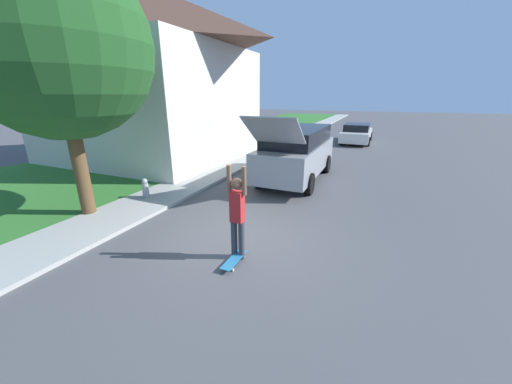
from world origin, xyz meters
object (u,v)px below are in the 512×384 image
car_down_street (357,133)px  skateboard (234,260)px  lawn_tree_near (55,45)px  suv_parked (297,152)px  skateboarder (237,212)px  fire_hydrant (145,188)px

car_down_street → skateboard: bearing=-92.5°
lawn_tree_near → suv_parked: lawn_tree_near is taller
lawn_tree_near → car_down_street: (5.61, 16.64, -3.67)m
skateboard → skateboarder: bearing=97.5°
suv_parked → car_down_street: (1.31, 10.78, -0.46)m
lawn_tree_near → skateboarder: size_ratio=3.30×
lawn_tree_near → suv_parked: 7.94m
skateboarder → skateboard: size_ratio=2.40×
car_down_street → fire_hydrant: size_ratio=7.31×
fire_hydrant → skateboarder: bearing=-23.8°
skateboard → lawn_tree_near: bearing=174.0°
lawn_tree_near → skateboard: lawn_tree_near is taller
skateboarder → skateboard: bearing=-82.5°
car_down_street → skateboard: car_down_street is taller
car_down_street → suv_parked: bearing=-96.9°
lawn_tree_near → fire_hydrant: size_ratio=10.46×
car_down_street → fire_hydrant: car_down_street is taller
suv_parked → fire_hydrant: (-3.74, -4.25, -0.71)m
skateboarder → lawn_tree_near: bearing=176.7°
skateboard → suv_parked: bearing=95.0°
car_down_street → skateboarder: bearing=-92.6°
suv_parked → car_down_street: suv_parked is taller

